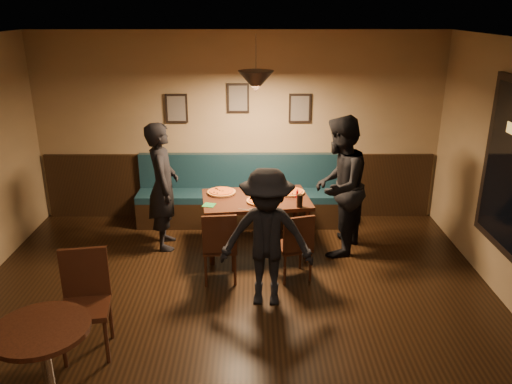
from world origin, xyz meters
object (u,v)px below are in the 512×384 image
at_px(diner_right, 339,187).
at_px(cafe_table, 48,370).
at_px(chair_near_right, 293,245).
at_px(soda_glass, 300,201).
at_px(tabasco_bottle, 297,194).
at_px(cafe_chair_far, 85,306).
at_px(booth_bench, 239,192).
at_px(chair_near_left, 219,245).
at_px(diner_left, 163,186).
at_px(dining_table, 256,224).
at_px(diner_front, 267,238).

height_order(diner_right, cafe_table, diner_right).
distance_m(chair_near_right, soda_glass, 0.60).
distance_m(tabasco_bottle, cafe_chair_far, 3.07).
height_order(booth_bench, diner_right, diner_right).
xyz_separation_m(chair_near_left, soda_glass, (0.98, 0.48, 0.37)).
bearing_deg(diner_left, chair_near_right, -126.01).
distance_m(chair_near_right, diner_right, 1.06).
distance_m(chair_near_right, cafe_table, 3.04).
bearing_deg(booth_bench, dining_table, -74.33).
distance_m(diner_left, cafe_chair_far, 2.37).
relative_size(diner_left, soda_glass, 10.44).
bearing_deg(dining_table, chair_near_right, -66.86).
bearing_deg(tabasco_bottle, chair_near_left, -140.90).
distance_m(chair_near_left, tabasco_bottle, 1.31).
height_order(diner_front, tabasco_bottle, diner_front).
height_order(chair_near_right, diner_left, diner_left).
distance_m(dining_table, chair_near_left, 0.92).
bearing_deg(cafe_chair_far, chair_near_left, -138.92).
relative_size(dining_table, diner_left, 0.80).
xyz_separation_m(dining_table, diner_left, (-1.23, 0.12, 0.49)).
distance_m(dining_table, diner_right, 1.20).
relative_size(soda_glass, cafe_table, 0.21).
bearing_deg(booth_bench, chair_near_left, -96.17).
bearing_deg(cafe_table, soda_glass, 49.93).
height_order(booth_bench, cafe_chair_far, booth_bench).
bearing_deg(cafe_chair_far, soda_glass, -147.93).
height_order(dining_table, diner_right, diner_right).
bearing_deg(diner_left, cafe_chair_far, 162.83).
bearing_deg(chair_near_left, tabasco_bottle, 32.96).
relative_size(dining_table, chair_near_right, 1.62).
bearing_deg(soda_glass, chair_near_left, -153.74).
height_order(chair_near_left, tabasco_bottle, chair_near_left).
relative_size(diner_left, tabasco_bottle, 13.51).
relative_size(chair_near_right, diner_left, 0.50).
bearing_deg(chair_near_right, diner_left, 135.69).
bearing_deg(chair_near_right, cafe_chair_far, -161.33).
xyz_separation_m(booth_bench, dining_table, (0.25, -0.90, -0.13)).
height_order(diner_front, cafe_chair_far, diner_front).
distance_m(booth_bench, tabasco_bottle, 1.24).
xyz_separation_m(diner_front, cafe_table, (-1.78, -1.64, -0.38)).
xyz_separation_m(chair_near_right, soda_glass, (0.10, 0.44, 0.40)).
bearing_deg(diner_left, booth_bench, -59.77).
bearing_deg(dining_table, booth_bench, 98.52).
height_order(diner_front, soda_glass, diner_front).
bearing_deg(cafe_chair_far, chair_near_right, -153.93).
height_order(chair_near_right, cafe_chair_far, cafe_chair_far).
bearing_deg(diner_right, soda_glass, -38.90).
bearing_deg(dining_table, diner_front, -92.38).
xyz_separation_m(diner_left, soda_glass, (1.77, -0.44, -0.04)).
bearing_deg(cafe_table, tabasco_bottle, 53.10).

